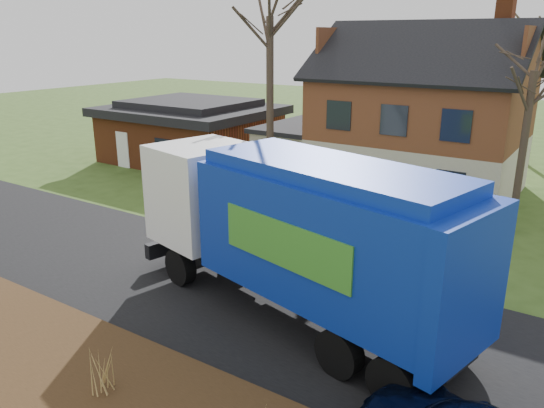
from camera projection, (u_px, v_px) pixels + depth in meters
The scene contains 9 objects.
ground at pixel (205, 284), 16.61m from camera, with size 120.00×120.00×0.00m, color #334C19.
road at pixel (205, 284), 16.61m from camera, with size 80.00×7.00×0.02m, color black.
mulch_verge at pixel (56, 364), 12.35m from camera, with size 80.00×3.50×0.30m, color #322010.
main_house at pixel (412, 109), 25.67m from camera, with size 12.95×8.95×9.26m.
ranch_house at pixel (191, 131), 32.68m from camera, with size 9.80×8.20×3.70m.
garbage_truck at pixel (297, 228), 13.93m from camera, with size 11.00×5.27×4.56m.
silver_sedan at pixel (256, 213), 20.61m from camera, with size 1.78×5.12×1.69m, color #B9BCC2.
tree_front_east at pixel (539, 41), 18.76m from camera, with size 3.21×3.21×8.91m.
grass_clump_mid at pixel (102, 371), 11.00m from camera, with size 0.36×0.30×1.01m.
Camera 1 is at (10.04, -11.41, 7.46)m, focal length 35.00 mm.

